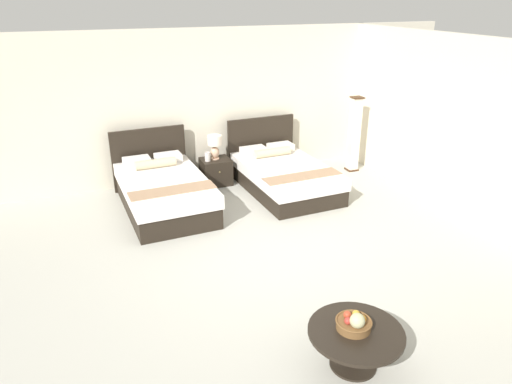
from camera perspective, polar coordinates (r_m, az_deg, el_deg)
name	(u,v)px	position (r m, az deg, el deg)	size (l,w,h in m)	color
ground_plane	(275,255)	(6.57, 2.33, -7.58)	(10.10, 10.21, 0.02)	#B6B4A7
wall_back	(204,106)	(8.99, -6.22, 10.28)	(10.10, 0.12, 2.75)	beige
wall_side_right	(456,127)	(8.11, 22.92, 7.23)	(0.12, 5.81, 2.75)	beige
bed_near_window	(164,191)	(7.94, -11.01, 0.16)	(1.38, 2.22, 1.11)	black
bed_near_corner	(283,175)	(8.57, 3.31, 2.08)	(1.42, 2.22, 1.11)	black
nightstand	(216,172)	(8.85, -4.84, 2.47)	(0.53, 0.48, 0.48)	black
table_lamp	(215,144)	(8.70, -4.99, 5.73)	(0.27, 0.27, 0.45)	#D4A889
vase	(208,157)	(8.67, -5.83, 4.25)	(0.10, 0.10, 0.17)	silver
coffee_table	(355,339)	(4.75, 11.84, -16.83)	(0.90, 0.90, 0.41)	black
fruit_bowl	(354,323)	(4.66, 11.71, -15.09)	(0.34, 0.34, 0.21)	brown
floor_lamp_corner	(354,135)	(9.57, 11.71, 6.77)	(0.22, 0.22, 1.48)	#422816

